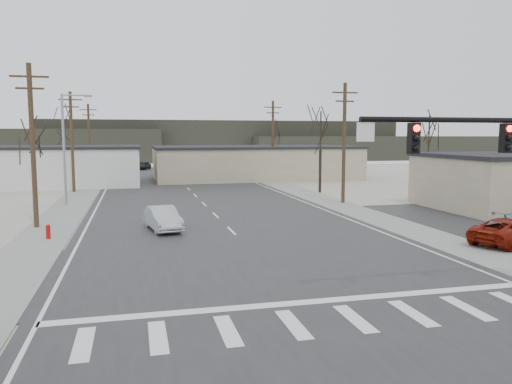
% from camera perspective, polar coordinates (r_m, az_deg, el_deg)
% --- Properties ---
extents(ground, '(140.00, 140.00, 0.00)m').
position_cam_1_polar(ground, '(22.22, 1.13, -8.36)').
color(ground, beige).
rests_on(ground, ground).
extents(main_road, '(18.00, 110.00, 0.05)m').
position_cam_1_polar(main_road, '(36.62, -4.90, -2.45)').
color(main_road, '#272729').
rests_on(main_road, ground).
extents(cross_road, '(90.00, 10.00, 0.04)m').
position_cam_1_polar(cross_road, '(22.21, 1.13, -8.31)').
color(cross_road, '#272729').
rests_on(cross_road, ground).
extents(sidewalk_left, '(3.00, 90.00, 0.06)m').
position_cam_1_polar(sidewalk_left, '(41.46, -20.64, -1.79)').
color(sidewalk_left, gray).
rests_on(sidewalk_left, ground).
extents(sidewalk_right, '(3.00, 90.00, 0.06)m').
position_cam_1_polar(sidewalk_right, '(44.19, 7.79, -0.94)').
color(sidewalk_right, gray).
rests_on(sidewalk_right, ground).
extents(fire_hydrant, '(0.24, 0.24, 0.87)m').
position_cam_1_polar(fire_hydrant, '(29.60, -22.66, -4.22)').
color(fire_hydrant, '#A50C0C').
rests_on(fire_hydrant, ground).
extents(building_left_far, '(22.30, 12.30, 4.50)m').
position_cam_1_polar(building_left_far, '(61.75, -23.50, 2.76)').
color(building_left_far, silver).
rests_on(building_left_far, ground).
extents(building_right_far, '(26.30, 14.30, 4.30)m').
position_cam_1_polar(building_right_far, '(66.68, -0.25, 3.44)').
color(building_right_far, tan).
rests_on(building_right_far, ground).
extents(upole_left_b, '(2.20, 0.30, 10.00)m').
position_cam_1_polar(upole_left_b, '(33.30, -24.18, 5.11)').
color(upole_left_b, '#493922').
rests_on(upole_left_b, ground).
extents(upole_left_c, '(2.20, 0.30, 10.00)m').
position_cam_1_polar(upole_left_c, '(53.10, -20.29, 5.58)').
color(upole_left_c, '#493922').
rests_on(upole_left_c, ground).
extents(upole_left_d, '(2.20, 0.30, 10.00)m').
position_cam_1_polar(upole_left_d, '(73.00, -18.52, 5.78)').
color(upole_left_d, '#493922').
rests_on(upole_left_d, ground).
extents(upole_right_a, '(2.20, 0.30, 10.00)m').
position_cam_1_polar(upole_right_a, '(42.33, 10.03, 5.75)').
color(upole_right_a, '#493922').
rests_on(upole_right_a, ground).
extents(upole_right_b, '(2.20, 0.30, 10.00)m').
position_cam_1_polar(upole_right_b, '(63.09, 1.94, 6.05)').
color(upole_right_b, '#493922').
rests_on(upole_right_b, ground).
extents(streetlight_main, '(2.40, 0.25, 9.00)m').
position_cam_1_polar(streetlight_main, '(43.09, -20.86, 5.26)').
color(streetlight_main, gray).
rests_on(streetlight_main, ground).
extents(tree_left_near, '(3.30, 3.30, 7.35)m').
position_cam_1_polar(tree_left_near, '(41.44, -24.24, 5.27)').
color(tree_left_near, black).
rests_on(tree_left_near, ground).
extents(tree_right_mid, '(3.74, 3.74, 8.33)m').
position_cam_1_polar(tree_right_mid, '(50.11, 7.40, 6.70)').
color(tree_right_mid, black).
rests_on(tree_right_mid, ground).
extents(tree_left_far, '(3.96, 3.96, 8.82)m').
position_cam_1_polar(tree_left_far, '(67.30, -21.11, 6.55)').
color(tree_left_far, black).
rests_on(tree_left_far, ground).
extents(tree_right_far, '(3.52, 3.52, 7.84)m').
position_cam_1_polar(tree_right_far, '(75.59, 2.04, 6.39)').
color(tree_right_far, black).
rests_on(tree_right_far, ground).
extents(tree_lot, '(3.52, 3.52, 7.84)m').
position_cam_1_polar(tree_lot, '(50.84, 19.15, 6.00)').
color(tree_lot, black).
rests_on(tree_lot, ground).
extents(hill_center, '(80.00, 18.00, 9.00)m').
position_cam_1_polar(hill_center, '(118.55, -3.77, 5.89)').
color(hill_center, '#333026').
rests_on(hill_center, ground).
extents(hill_right, '(60.00, 18.00, 5.50)m').
position_cam_1_polar(hill_right, '(123.92, 12.95, 4.96)').
color(hill_right, '#333026').
rests_on(hill_right, ground).
extents(sedan_crossing, '(2.25, 4.48, 1.41)m').
position_cam_1_polar(sedan_crossing, '(30.44, -10.61, -2.97)').
color(sedan_crossing, '#AEB4BA').
rests_on(sedan_crossing, main_road).
extents(car_far_a, '(4.20, 5.96, 1.60)m').
position_cam_1_polar(car_far_a, '(71.58, -4.21, 2.58)').
color(car_far_a, black).
rests_on(car_far_a, main_road).
extents(car_far_b, '(3.03, 4.27, 1.35)m').
position_cam_1_polar(car_far_b, '(85.13, -12.76, 2.98)').
color(car_far_b, black).
rests_on(car_far_b, main_road).
extents(car_parked_red, '(5.39, 3.99, 1.36)m').
position_cam_1_polar(car_parked_red, '(29.19, 26.94, -4.04)').
color(car_parked_red, maroon).
rests_on(car_parked_red, parking_lot).
extents(car_parked_dark_b, '(4.17, 2.61, 1.30)m').
position_cam_1_polar(car_parked_dark_b, '(42.95, 25.85, -0.87)').
color(car_parked_dark_b, black).
rests_on(car_parked_dark_b, parking_lot).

